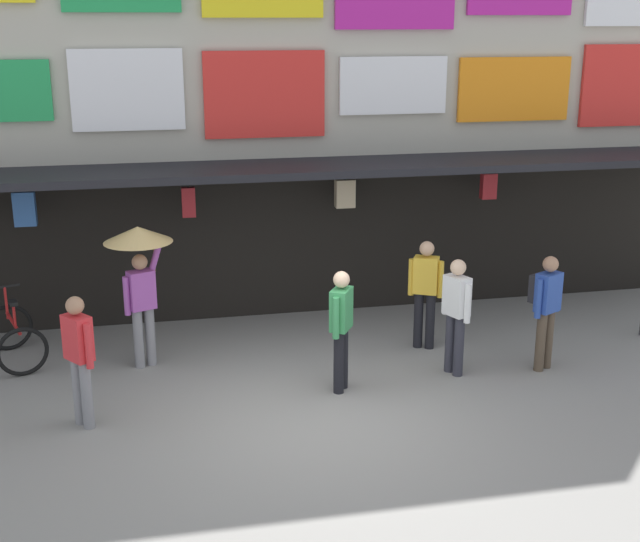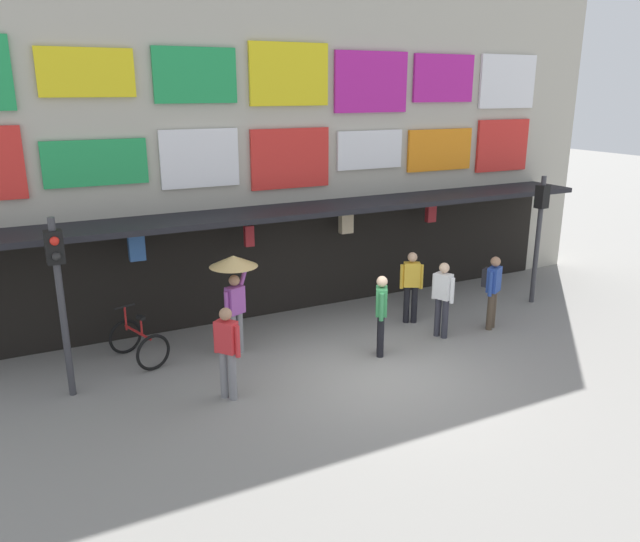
{
  "view_description": "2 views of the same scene",
  "coord_description": "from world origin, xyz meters",
  "px_view_note": "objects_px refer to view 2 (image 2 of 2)",
  "views": [
    {
      "loc": [
        -1.9,
        -9.39,
        4.83
      ],
      "look_at": [
        0.58,
        2.47,
        1.18
      ],
      "focal_mm": 47.07,
      "sensor_mm": 36.0,
      "label": 1
    },
    {
      "loc": [
        -5.78,
        -8.98,
        5.21
      ],
      "look_at": [
        0.0,
        2.46,
        1.4
      ],
      "focal_mm": 34.49,
      "sensor_mm": 36.0,
      "label": 2
    }
  ],
  "objects_px": {
    "traffic_light_near": "(59,280)",
    "pedestrian_in_black": "(227,348)",
    "traffic_light_far": "(539,219)",
    "pedestrian_in_red": "(443,296)",
    "pedestrian_in_blue": "(492,287)",
    "pedestrian_in_green": "(381,311)",
    "pedestrian_with_umbrella": "(234,277)",
    "bicycle_parked": "(139,343)",
    "pedestrian_in_white": "(411,283)"
  },
  "relations": [
    {
      "from": "pedestrian_with_umbrella",
      "to": "traffic_light_far",
      "type": "bearing_deg",
      "value": -2.53
    },
    {
      "from": "pedestrian_with_umbrella",
      "to": "bicycle_parked",
      "type": "bearing_deg",
      "value": 163.99
    },
    {
      "from": "pedestrian_in_green",
      "to": "traffic_light_far",
      "type": "bearing_deg",
      "value": 11.27
    },
    {
      "from": "pedestrian_in_black",
      "to": "pedestrian_in_white",
      "type": "relative_size",
      "value": 1.0
    },
    {
      "from": "traffic_light_near",
      "to": "pedestrian_in_green",
      "type": "xyz_separation_m",
      "value": [
        5.77,
        -1.01,
        -1.19
      ]
    },
    {
      "from": "traffic_light_near",
      "to": "pedestrian_in_green",
      "type": "relative_size",
      "value": 1.9
    },
    {
      "from": "pedestrian_in_black",
      "to": "pedestrian_in_white",
      "type": "height_order",
      "value": "same"
    },
    {
      "from": "pedestrian_in_red",
      "to": "pedestrian_in_green",
      "type": "bearing_deg",
      "value": -172.66
    },
    {
      "from": "pedestrian_in_red",
      "to": "bicycle_parked",
      "type": "bearing_deg",
      "value": 164.58
    },
    {
      "from": "traffic_light_far",
      "to": "pedestrian_in_white",
      "type": "xyz_separation_m",
      "value": [
        -3.6,
        0.2,
        -1.19
      ]
    },
    {
      "from": "traffic_light_near",
      "to": "pedestrian_in_red",
      "type": "height_order",
      "value": "traffic_light_near"
    },
    {
      "from": "traffic_light_far",
      "to": "pedestrian_in_blue",
      "type": "distance_m",
      "value": 2.64
    },
    {
      "from": "bicycle_parked",
      "to": "pedestrian_with_umbrella",
      "type": "xyz_separation_m",
      "value": [
        1.85,
        -0.53,
        1.25
      ]
    },
    {
      "from": "pedestrian_in_blue",
      "to": "pedestrian_in_green",
      "type": "height_order",
      "value": "same"
    },
    {
      "from": "pedestrian_in_white",
      "to": "pedestrian_with_umbrella",
      "type": "bearing_deg",
      "value": 178.05
    },
    {
      "from": "traffic_light_near",
      "to": "pedestrian_in_red",
      "type": "relative_size",
      "value": 1.9
    },
    {
      "from": "pedestrian_in_blue",
      "to": "pedestrian_in_red",
      "type": "distance_m",
      "value": 1.3
    },
    {
      "from": "traffic_light_far",
      "to": "pedestrian_in_white",
      "type": "bearing_deg",
      "value": 176.81
    },
    {
      "from": "traffic_light_near",
      "to": "bicycle_parked",
      "type": "height_order",
      "value": "traffic_light_near"
    },
    {
      "from": "pedestrian_in_white",
      "to": "pedestrian_with_umbrella",
      "type": "xyz_separation_m",
      "value": [
        -4.17,
        0.14,
        0.69
      ]
    },
    {
      "from": "traffic_light_near",
      "to": "traffic_light_far",
      "type": "xyz_separation_m",
      "value": [
        10.96,
        0.02,
        0.0
      ]
    },
    {
      "from": "traffic_light_near",
      "to": "pedestrian_in_red",
      "type": "bearing_deg",
      "value": -6.09
    },
    {
      "from": "traffic_light_near",
      "to": "pedestrian_in_blue",
      "type": "distance_m",
      "value": 8.89
    },
    {
      "from": "pedestrian_with_umbrella",
      "to": "pedestrian_in_green",
      "type": "bearing_deg",
      "value": -28.09
    },
    {
      "from": "traffic_light_near",
      "to": "bicycle_parked",
      "type": "xyz_separation_m",
      "value": [
        1.35,
        0.89,
        -1.75
      ]
    },
    {
      "from": "pedestrian_in_blue",
      "to": "pedestrian_in_green",
      "type": "distance_m",
      "value": 3.0
    },
    {
      "from": "pedestrian_in_black",
      "to": "pedestrian_in_green",
      "type": "xyz_separation_m",
      "value": [
        3.34,
        0.36,
        0.0
      ]
    },
    {
      "from": "traffic_light_far",
      "to": "pedestrian_with_umbrella",
      "type": "distance_m",
      "value": 7.79
    },
    {
      "from": "bicycle_parked",
      "to": "pedestrian_in_black",
      "type": "height_order",
      "value": "pedestrian_in_black"
    },
    {
      "from": "pedestrian_in_red",
      "to": "pedestrian_in_black",
      "type": "bearing_deg",
      "value": -173.46
    },
    {
      "from": "traffic_light_far",
      "to": "pedestrian_in_red",
      "type": "bearing_deg",
      "value": -166.86
    },
    {
      "from": "bicycle_parked",
      "to": "pedestrian_in_green",
      "type": "relative_size",
      "value": 0.79
    },
    {
      "from": "traffic_light_far",
      "to": "bicycle_parked",
      "type": "height_order",
      "value": "traffic_light_far"
    },
    {
      "from": "traffic_light_far",
      "to": "pedestrian_in_green",
      "type": "relative_size",
      "value": 1.9
    },
    {
      "from": "pedestrian_in_green",
      "to": "pedestrian_in_white",
      "type": "relative_size",
      "value": 1.0
    },
    {
      "from": "pedestrian_in_black",
      "to": "pedestrian_in_blue",
      "type": "bearing_deg",
      "value": 4.39
    },
    {
      "from": "pedestrian_in_black",
      "to": "pedestrian_in_white",
      "type": "bearing_deg",
      "value": 17.92
    },
    {
      "from": "pedestrian_in_red",
      "to": "pedestrian_in_black",
      "type": "height_order",
      "value": "same"
    },
    {
      "from": "traffic_light_far",
      "to": "pedestrian_with_umbrella",
      "type": "height_order",
      "value": "traffic_light_far"
    },
    {
      "from": "pedestrian_in_red",
      "to": "pedestrian_in_black",
      "type": "distance_m",
      "value": 5.06
    },
    {
      "from": "pedestrian_in_blue",
      "to": "pedestrian_with_umbrella",
      "type": "relative_size",
      "value": 0.81
    },
    {
      "from": "traffic_light_near",
      "to": "pedestrian_in_black",
      "type": "relative_size",
      "value": 1.9
    },
    {
      "from": "traffic_light_far",
      "to": "pedestrian_in_white",
      "type": "distance_m",
      "value": 3.79
    },
    {
      "from": "traffic_light_near",
      "to": "pedestrian_in_blue",
      "type": "bearing_deg",
      "value": -5.78
    },
    {
      "from": "pedestrian_in_white",
      "to": "pedestrian_with_umbrella",
      "type": "relative_size",
      "value": 0.81
    },
    {
      "from": "pedestrian_in_green",
      "to": "pedestrian_in_red",
      "type": "bearing_deg",
      "value": 7.34
    },
    {
      "from": "pedestrian_in_white",
      "to": "traffic_light_near",
      "type": "bearing_deg",
      "value": -178.29
    },
    {
      "from": "bicycle_parked",
      "to": "traffic_light_far",
      "type": "bearing_deg",
      "value": -5.19
    },
    {
      "from": "pedestrian_in_green",
      "to": "pedestrian_in_white",
      "type": "xyz_separation_m",
      "value": [
        1.59,
        1.23,
        0.0
      ]
    },
    {
      "from": "pedestrian_in_white",
      "to": "pedestrian_in_green",
      "type": "bearing_deg",
      "value": -142.17
    }
  ]
}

